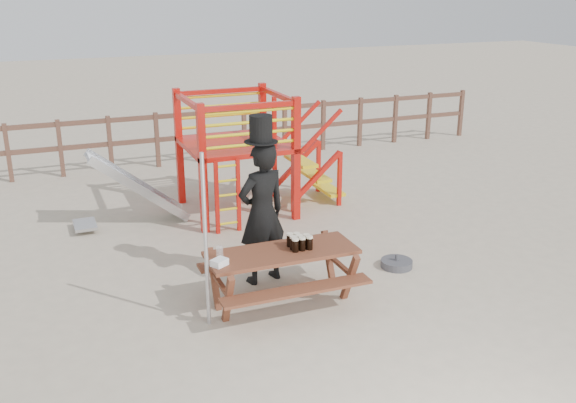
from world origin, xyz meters
name	(u,v)px	position (x,y,z in m)	size (l,w,h in m)	color
ground	(310,299)	(0.00, 0.00, 0.00)	(60.00, 60.00, 0.00)	#BAAA91
back_fence	(179,132)	(0.00, 7.00, 0.74)	(15.09, 0.09, 1.20)	brown
playground_fort	(232,152)	(0.12, 3.58, 1.07)	(4.71, 1.84, 2.10)	red
picnic_table	(282,271)	(-0.37, 0.04, 0.45)	(1.87, 1.31, 0.72)	brown
man_with_hat	(262,210)	(-0.36, 0.76, 1.02)	(0.79, 0.61, 2.27)	black
metal_pole	(206,242)	(-1.36, -0.10, 1.05)	(0.05, 0.05, 2.09)	#B2B2B7
parasol_base	(397,264)	(1.55, 0.43, 0.05)	(0.45, 0.45, 0.19)	#3D3E43
paper_bag	(219,262)	(-1.20, -0.09, 0.76)	(0.18, 0.14, 0.08)	white
stout_pints	(299,242)	(-0.14, 0.03, 0.81)	(0.27, 0.27, 0.17)	black
empty_glasses	(220,253)	(-1.13, 0.11, 0.79)	(0.08, 0.08, 0.15)	silver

